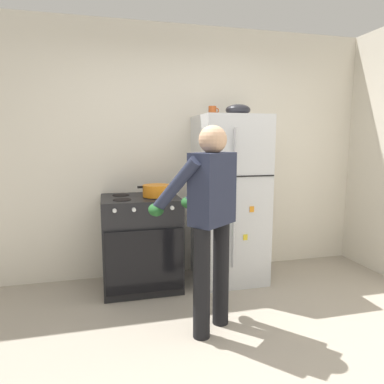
{
  "coord_description": "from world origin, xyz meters",
  "views": [
    {
      "loc": [
        -0.81,
        -1.87,
        1.49
      ],
      "look_at": [
        -0.01,
        1.32,
        1.0
      ],
      "focal_mm": 32.61,
      "sensor_mm": 36.0,
      "label": 1
    }
  ],
  "objects_px": {
    "red_pot": "(157,191)",
    "stove_range": "(141,243)",
    "refrigerator": "(229,199)",
    "person_cook": "(208,211)",
    "mixing_bowl": "(238,110)",
    "coffee_mug": "(213,111)"
  },
  "relations": [
    {
      "from": "stove_range",
      "to": "red_pot",
      "type": "bearing_deg",
      "value": -13.92
    },
    {
      "from": "coffee_mug",
      "to": "stove_range",
      "type": "bearing_deg",
      "value": -175.47
    },
    {
      "from": "coffee_mug",
      "to": "mixing_bowl",
      "type": "relative_size",
      "value": 0.44
    },
    {
      "from": "stove_range",
      "to": "person_cook",
      "type": "xyz_separation_m",
      "value": [
        0.42,
        -0.94,
        0.49
      ]
    },
    {
      "from": "refrigerator",
      "to": "person_cook",
      "type": "bearing_deg",
      "value": -118.64
    },
    {
      "from": "refrigerator",
      "to": "mixing_bowl",
      "type": "height_order",
      "value": "mixing_bowl"
    },
    {
      "from": "coffee_mug",
      "to": "refrigerator",
      "type": "bearing_deg",
      "value": -15.84
    },
    {
      "from": "red_pot",
      "to": "mixing_bowl",
      "type": "distance_m",
      "value": 1.18
    },
    {
      "from": "refrigerator",
      "to": "person_cook",
      "type": "relative_size",
      "value": 1.09
    },
    {
      "from": "stove_range",
      "to": "mixing_bowl",
      "type": "relative_size",
      "value": 3.68
    },
    {
      "from": "refrigerator",
      "to": "stove_range",
      "type": "xyz_separation_m",
      "value": [
        -0.94,
        -0.01,
        -0.41
      ]
    },
    {
      "from": "mixing_bowl",
      "to": "refrigerator",
      "type": "bearing_deg",
      "value": -179.78
    },
    {
      "from": "person_cook",
      "to": "red_pot",
      "type": "bearing_deg",
      "value": 106.38
    },
    {
      "from": "refrigerator",
      "to": "person_cook",
      "type": "height_order",
      "value": "refrigerator"
    },
    {
      "from": "refrigerator",
      "to": "stove_range",
      "type": "relative_size",
      "value": 1.86
    },
    {
      "from": "refrigerator",
      "to": "stove_range",
      "type": "distance_m",
      "value": 1.02
    },
    {
      "from": "stove_range",
      "to": "person_cook",
      "type": "bearing_deg",
      "value": -65.65
    },
    {
      "from": "stove_range",
      "to": "refrigerator",
      "type": "bearing_deg",
      "value": 0.61
    },
    {
      "from": "red_pot",
      "to": "person_cook",
      "type": "bearing_deg",
      "value": -73.62
    },
    {
      "from": "refrigerator",
      "to": "mixing_bowl",
      "type": "relative_size",
      "value": 6.82
    },
    {
      "from": "red_pot",
      "to": "mixing_bowl",
      "type": "bearing_deg",
      "value": 3.33
    },
    {
      "from": "red_pot",
      "to": "stove_range",
      "type": "bearing_deg",
      "value": 166.08
    }
  ]
}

